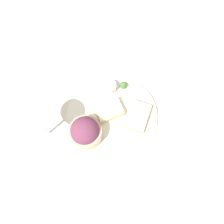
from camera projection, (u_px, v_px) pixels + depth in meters
The scene contains 9 objects.
ground_plane at pixel (112, 116), 0.73m from camera, with size 4.00×4.00×0.00m, color beige.
dinner_plate at pixel (112, 115), 0.73m from camera, with size 0.30×0.30×0.01m.
salad_bowl at pixel (86, 133), 0.66m from camera, with size 0.10×0.10×0.09m.
sauce_ramekin at pixel (109, 87), 0.74m from camera, with size 0.05×0.05×0.03m.
cheese_toast_near at pixel (137, 116), 0.71m from camera, with size 0.12×0.11×0.03m.
cheese_toast_far at pixel (110, 109), 0.71m from camera, with size 0.10×0.09×0.03m.
wine_glass at pixel (39, 122), 0.61m from camera, with size 0.10×0.10×0.15m.
garnish at pixel (123, 85), 0.75m from camera, with size 0.02×0.02×0.02m.
napkin at pixel (184, 104), 0.75m from camera, with size 0.20×0.19×0.01m.
Camera 1 is at (-0.18, -0.20, 0.69)m, focal length 35.00 mm.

